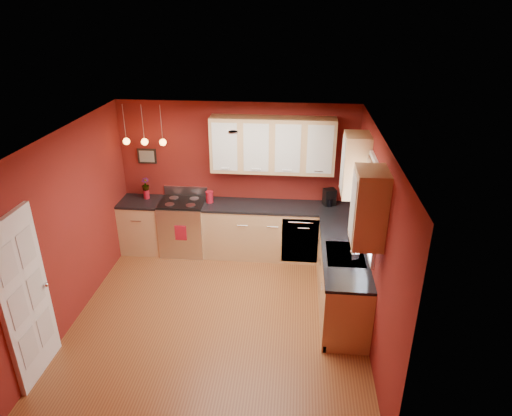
# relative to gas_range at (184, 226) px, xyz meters

# --- Properties ---
(floor) EXTENTS (4.20, 4.20, 0.00)m
(floor) POSITION_rel_gas_range_xyz_m (0.92, -1.80, -0.48)
(floor) COLOR brown
(floor) RESTS_ON ground
(ceiling) EXTENTS (4.00, 4.20, 0.02)m
(ceiling) POSITION_rel_gas_range_xyz_m (0.92, -1.80, 2.12)
(ceiling) COLOR white
(ceiling) RESTS_ON wall_back
(wall_back) EXTENTS (4.00, 0.02, 2.60)m
(wall_back) POSITION_rel_gas_range_xyz_m (0.92, 0.30, 0.82)
(wall_back) COLOR maroon
(wall_back) RESTS_ON floor
(wall_front) EXTENTS (4.00, 0.02, 2.60)m
(wall_front) POSITION_rel_gas_range_xyz_m (0.92, -3.90, 0.82)
(wall_front) COLOR maroon
(wall_front) RESTS_ON floor
(wall_left) EXTENTS (0.02, 4.20, 2.60)m
(wall_left) POSITION_rel_gas_range_xyz_m (-1.08, -1.80, 0.82)
(wall_left) COLOR maroon
(wall_left) RESTS_ON floor
(wall_right) EXTENTS (0.02, 4.20, 2.60)m
(wall_right) POSITION_rel_gas_range_xyz_m (2.92, -1.80, 0.82)
(wall_right) COLOR maroon
(wall_right) RESTS_ON floor
(base_cabinets_back_left) EXTENTS (0.70, 0.60, 0.90)m
(base_cabinets_back_left) POSITION_rel_gas_range_xyz_m (-0.73, -0.00, -0.03)
(base_cabinets_back_left) COLOR tan
(base_cabinets_back_left) RESTS_ON floor
(base_cabinets_back_right) EXTENTS (2.54, 0.60, 0.90)m
(base_cabinets_back_right) POSITION_rel_gas_range_xyz_m (1.65, -0.00, -0.03)
(base_cabinets_back_right) COLOR tan
(base_cabinets_back_right) RESTS_ON floor
(base_cabinets_right) EXTENTS (0.60, 2.10, 0.90)m
(base_cabinets_right) POSITION_rel_gas_range_xyz_m (2.62, -1.35, -0.03)
(base_cabinets_right) COLOR tan
(base_cabinets_right) RESTS_ON floor
(counter_back_left) EXTENTS (0.70, 0.62, 0.04)m
(counter_back_left) POSITION_rel_gas_range_xyz_m (-0.73, -0.00, 0.44)
(counter_back_left) COLOR black
(counter_back_left) RESTS_ON base_cabinets_back_left
(counter_back_right) EXTENTS (2.54, 0.62, 0.04)m
(counter_back_right) POSITION_rel_gas_range_xyz_m (1.65, -0.00, 0.44)
(counter_back_right) COLOR black
(counter_back_right) RESTS_ON base_cabinets_back_right
(counter_right) EXTENTS (0.62, 2.10, 0.04)m
(counter_right) POSITION_rel_gas_range_xyz_m (2.62, -1.35, 0.44)
(counter_right) COLOR black
(counter_right) RESTS_ON base_cabinets_right
(gas_range) EXTENTS (0.76, 0.64, 1.11)m
(gas_range) POSITION_rel_gas_range_xyz_m (0.00, 0.00, 0.00)
(gas_range) COLOR silver
(gas_range) RESTS_ON floor
(dishwasher_front) EXTENTS (0.60, 0.02, 0.80)m
(dishwasher_front) POSITION_rel_gas_range_xyz_m (2.02, -0.29, -0.03)
(dishwasher_front) COLOR silver
(dishwasher_front) RESTS_ON base_cabinets_back_right
(sink) EXTENTS (0.50, 0.70, 0.33)m
(sink) POSITION_rel_gas_range_xyz_m (2.62, -1.50, 0.43)
(sink) COLOR #939398
(sink) RESTS_ON counter_right
(window) EXTENTS (0.06, 1.02, 1.22)m
(window) POSITION_rel_gas_range_xyz_m (2.89, -1.50, 1.21)
(window) COLOR white
(window) RESTS_ON wall_right
(door_left_wall) EXTENTS (0.12, 0.82, 2.05)m
(door_left_wall) POSITION_rel_gas_range_xyz_m (-1.05, -3.00, 0.54)
(door_left_wall) COLOR white
(door_left_wall) RESTS_ON floor
(upper_cabinets_back) EXTENTS (2.00, 0.35, 0.90)m
(upper_cabinets_back) POSITION_rel_gas_range_xyz_m (1.52, 0.12, 1.47)
(upper_cabinets_back) COLOR tan
(upper_cabinets_back) RESTS_ON wall_back
(upper_cabinets_right) EXTENTS (0.35, 1.95, 0.90)m
(upper_cabinets_right) POSITION_rel_gas_range_xyz_m (2.75, -1.48, 1.47)
(upper_cabinets_right) COLOR tan
(upper_cabinets_right) RESTS_ON wall_right
(wall_picture) EXTENTS (0.32, 0.03, 0.26)m
(wall_picture) POSITION_rel_gas_range_xyz_m (-0.63, 0.28, 1.17)
(wall_picture) COLOR black
(wall_picture) RESTS_ON wall_back
(pendant_lights) EXTENTS (0.71, 0.11, 0.66)m
(pendant_lights) POSITION_rel_gas_range_xyz_m (-0.53, -0.05, 1.53)
(pendant_lights) COLOR #939398
(pendant_lights) RESTS_ON ceiling
(red_canister) EXTENTS (0.13, 0.13, 0.20)m
(red_canister) POSITION_rel_gas_range_xyz_m (0.47, 0.04, 0.56)
(red_canister) COLOR #A61122
(red_canister) RESTS_ON counter_back_right
(red_vase) EXTENTS (0.10, 0.10, 0.16)m
(red_vase) POSITION_rel_gas_range_xyz_m (-0.65, 0.11, 0.54)
(red_vase) COLOR #A61122
(red_vase) RESTS_ON counter_back_left
(flowers) EXTENTS (0.15, 0.15, 0.23)m
(flowers) POSITION_rel_gas_range_xyz_m (-0.65, 0.11, 0.71)
(flowers) COLOR #A61122
(flowers) RESTS_ON red_vase
(coffee_maker) EXTENTS (0.24, 0.23, 0.28)m
(coffee_maker) POSITION_rel_gas_range_xyz_m (2.48, 0.12, 0.59)
(coffee_maker) COLOR black
(coffee_maker) RESTS_ON counter_back_right
(soap_pump) EXTENTS (0.12, 0.12, 0.22)m
(soap_pump) POSITION_rel_gas_range_xyz_m (2.71, -1.71, 0.57)
(soap_pump) COLOR silver
(soap_pump) RESTS_ON counter_right
(dish_towel) EXTENTS (0.20, 0.01, 0.27)m
(dish_towel) POSITION_rel_gas_range_xyz_m (0.03, -0.33, 0.04)
(dish_towel) COLOR #A61122
(dish_towel) RESTS_ON gas_range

